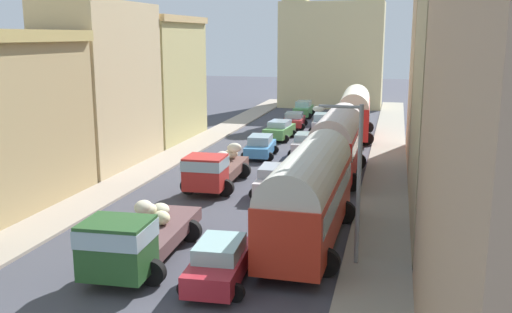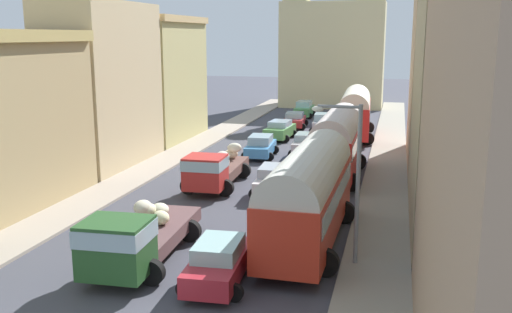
{
  "view_description": "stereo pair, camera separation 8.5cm",
  "coord_description": "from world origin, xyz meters",
  "px_view_note": "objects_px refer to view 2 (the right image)",
  "views": [
    {
      "loc": [
        7.66,
        -11.07,
        8.32
      ],
      "look_at": [
        0.0,
        19.99,
        1.53
      ],
      "focal_mm": 40.11,
      "sensor_mm": 36.0,
      "label": 1
    },
    {
      "loc": [
        7.74,
        -11.05,
        8.32
      ],
      "look_at": [
        0.0,
        19.99,
        1.53
      ],
      "focal_mm": 40.11,
      "sensor_mm": 36.0,
      "label": 2
    }
  ],
  "objects_px": {
    "cargo_truck_1": "(214,168)",
    "car_3": "(304,109)",
    "parked_bus_2": "(355,111)",
    "car_2": "(295,120)",
    "cargo_truck_0": "(135,236)",
    "car_4": "(219,262)",
    "car_7": "(323,123)",
    "car_5": "(273,180)",
    "streetlamp_near": "(351,170)",
    "car_0": "(261,146)",
    "car_6": "(306,144)",
    "car_1": "(280,130)",
    "parked_bus_0": "(309,191)",
    "parked_bus_1": "(337,141)"
  },
  "relations": [
    {
      "from": "cargo_truck_1",
      "to": "car_3",
      "type": "distance_m",
      "value": 29.31
    },
    {
      "from": "parked_bus_2",
      "to": "car_2",
      "type": "relative_size",
      "value": 2.22
    },
    {
      "from": "cargo_truck_0",
      "to": "car_4",
      "type": "height_order",
      "value": "cargo_truck_0"
    },
    {
      "from": "parked_bus_2",
      "to": "car_7",
      "type": "xyz_separation_m",
      "value": [
        -2.89,
        2.13,
        -1.43
      ]
    },
    {
      "from": "car_5",
      "to": "streetlamp_near",
      "type": "relative_size",
      "value": 0.67
    },
    {
      "from": "car_2",
      "to": "car_3",
      "type": "bearing_deg",
      "value": 92.38
    },
    {
      "from": "car_0",
      "to": "car_6",
      "type": "relative_size",
      "value": 1.12
    },
    {
      "from": "car_0",
      "to": "car_4",
      "type": "relative_size",
      "value": 1.01
    },
    {
      "from": "cargo_truck_0",
      "to": "cargo_truck_1",
      "type": "relative_size",
      "value": 1.07
    },
    {
      "from": "cargo_truck_0",
      "to": "car_3",
      "type": "height_order",
      "value": "cargo_truck_0"
    },
    {
      "from": "car_6",
      "to": "streetlamp_near",
      "type": "distance_m",
      "value": 20.03
    },
    {
      "from": "car_1",
      "to": "car_6",
      "type": "relative_size",
      "value": 1.13
    },
    {
      "from": "cargo_truck_1",
      "to": "streetlamp_near",
      "type": "height_order",
      "value": "streetlamp_near"
    },
    {
      "from": "parked_bus_0",
      "to": "cargo_truck_0",
      "type": "relative_size",
      "value": 1.34
    },
    {
      "from": "parked_bus_1",
      "to": "car_2",
      "type": "xyz_separation_m",
      "value": [
        -5.78,
        18.11,
        -1.52
      ]
    },
    {
      "from": "car_4",
      "to": "car_6",
      "type": "bearing_deg",
      "value": 91.3
    },
    {
      "from": "car_0",
      "to": "car_3",
      "type": "distance_m",
      "value": 20.46
    },
    {
      "from": "cargo_truck_1",
      "to": "car_4",
      "type": "distance_m",
      "value": 12.39
    },
    {
      "from": "cargo_truck_1",
      "to": "car_2",
      "type": "bearing_deg",
      "value": 88.66
    },
    {
      "from": "parked_bus_2",
      "to": "cargo_truck_0",
      "type": "relative_size",
      "value": 1.26
    },
    {
      "from": "parked_bus_0",
      "to": "car_4",
      "type": "height_order",
      "value": "parked_bus_0"
    },
    {
      "from": "car_0",
      "to": "car_4",
      "type": "height_order",
      "value": "car_4"
    },
    {
      "from": "car_2",
      "to": "car_7",
      "type": "height_order",
      "value": "car_7"
    },
    {
      "from": "car_4",
      "to": "car_6",
      "type": "height_order",
      "value": "car_6"
    },
    {
      "from": "streetlamp_near",
      "to": "parked_bus_1",
      "type": "bearing_deg",
      "value": 98.04
    },
    {
      "from": "car_7",
      "to": "car_4",
      "type": "bearing_deg",
      "value": -88.9
    },
    {
      "from": "cargo_truck_1",
      "to": "car_2",
      "type": "xyz_separation_m",
      "value": [
        0.52,
        22.13,
        -0.42
      ]
    },
    {
      "from": "car_0",
      "to": "car_4",
      "type": "xyz_separation_m",
      "value": [
        3.5,
        -20.58,
        0.01
      ]
    },
    {
      "from": "parked_bus_0",
      "to": "car_6",
      "type": "height_order",
      "value": "parked_bus_0"
    },
    {
      "from": "cargo_truck_1",
      "to": "parked_bus_2",
      "type": "bearing_deg",
      "value": 70.7
    },
    {
      "from": "car_3",
      "to": "streetlamp_near",
      "type": "relative_size",
      "value": 0.74
    },
    {
      "from": "parked_bus_2",
      "to": "cargo_truck_1",
      "type": "relative_size",
      "value": 1.34
    },
    {
      "from": "cargo_truck_1",
      "to": "car_3",
      "type": "bearing_deg",
      "value": 89.58
    },
    {
      "from": "cargo_truck_1",
      "to": "car_5",
      "type": "distance_m",
      "value": 3.42
    },
    {
      "from": "cargo_truck_1",
      "to": "car_1",
      "type": "distance_m",
      "value": 15.96
    },
    {
      "from": "parked_bus_0",
      "to": "car_2",
      "type": "height_order",
      "value": "parked_bus_0"
    },
    {
      "from": "cargo_truck_1",
      "to": "car_3",
      "type": "height_order",
      "value": "cargo_truck_1"
    },
    {
      "from": "car_6",
      "to": "car_7",
      "type": "relative_size",
      "value": 0.98
    },
    {
      "from": "cargo_truck_0",
      "to": "car_6",
      "type": "bearing_deg",
      "value": 82.36
    },
    {
      "from": "parked_bus_0",
      "to": "car_1",
      "type": "relative_size",
      "value": 2.32
    },
    {
      "from": "car_2",
      "to": "streetlamp_near",
      "type": "distance_m",
      "value": 32.27
    },
    {
      "from": "car_6",
      "to": "streetlamp_near",
      "type": "height_order",
      "value": "streetlamp_near"
    },
    {
      "from": "car_5",
      "to": "parked_bus_0",
      "type": "bearing_deg",
      "value": -67.03
    },
    {
      "from": "car_5",
      "to": "streetlamp_near",
      "type": "bearing_deg",
      "value": -61.81
    },
    {
      "from": "parked_bus_0",
      "to": "parked_bus_2",
      "type": "bearing_deg",
      "value": 90.16
    },
    {
      "from": "car_1",
      "to": "car_3",
      "type": "bearing_deg",
      "value": 90.84
    },
    {
      "from": "parked_bus_1",
      "to": "cargo_truck_1",
      "type": "xyz_separation_m",
      "value": [
        -6.29,
        -4.02,
        -1.1
      ]
    },
    {
      "from": "parked_bus_0",
      "to": "cargo_truck_1",
      "type": "height_order",
      "value": "parked_bus_0"
    },
    {
      "from": "parked_bus_2",
      "to": "cargo_truck_0",
      "type": "xyz_separation_m",
      "value": [
        -5.64,
        -29.06,
        -1.08
      ]
    },
    {
      "from": "cargo_truck_1",
      "to": "car_1",
      "type": "relative_size",
      "value": 1.63
    }
  ]
}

